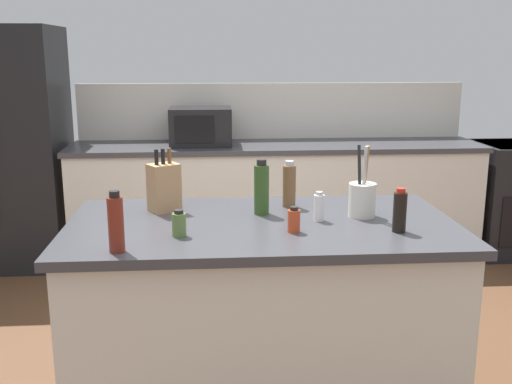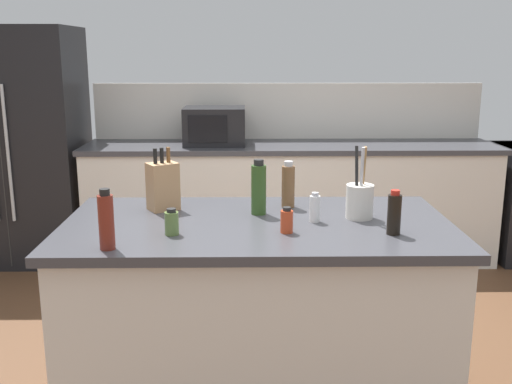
# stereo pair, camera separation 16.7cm
# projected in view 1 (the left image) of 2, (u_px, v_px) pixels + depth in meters

# --- Properties ---
(back_counter_run) EXTENTS (3.25, 0.66, 0.94)m
(back_counter_run) POSITION_uv_depth(u_px,v_px,m) (276.00, 201.00, 4.85)
(back_counter_run) COLOR beige
(back_counter_run) RESTS_ON ground_plane
(wall_backsplash) EXTENTS (3.21, 0.03, 0.46)m
(wall_backsplash) POSITION_uv_depth(u_px,v_px,m) (273.00, 111.00, 4.99)
(wall_backsplash) COLOR beige
(wall_backsplash) RESTS_ON back_counter_run
(kitchen_island) EXTENTS (1.68, 0.90, 0.94)m
(kitchen_island) POSITION_uv_depth(u_px,v_px,m) (262.00, 322.00, 2.69)
(kitchen_island) COLOR beige
(kitchen_island) RESTS_ON ground_plane
(refrigerator) EXTENTS (0.98, 0.75, 1.84)m
(refrigerator) POSITION_uv_depth(u_px,v_px,m) (0.00, 148.00, 4.64)
(refrigerator) COLOR black
(refrigerator) RESTS_ON ground_plane
(microwave) EXTENTS (0.48, 0.39, 0.29)m
(microwave) POSITION_uv_depth(u_px,v_px,m) (201.00, 126.00, 4.66)
(microwave) COLOR black
(microwave) RESTS_ON back_counter_run
(knife_block) EXTENTS (0.16, 0.15, 0.29)m
(knife_block) POSITION_uv_depth(u_px,v_px,m) (164.00, 187.00, 2.73)
(knife_block) COLOR #A87C54
(knife_block) RESTS_ON kitchen_island
(utensil_crock) EXTENTS (0.12, 0.12, 0.32)m
(utensil_crock) POSITION_uv_depth(u_px,v_px,m) (362.00, 198.00, 2.65)
(utensil_crock) COLOR beige
(utensil_crock) RESTS_ON kitchen_island
(olive_oil_bottle) EXTENTS (0.07, 0.07, 0.25)m
(olive_oil_bottle) POSITION_uv_depth(u_px,v_px,m) (262.00, 189.00, 2.68)
(olive_oil_bottle) COLOR #2D4C1E
(olive_oil_bottle) RESTS_ON kitchen_island
(pepper_grinder) EXTENTS (0.06, 0.06, 0.22)m
(pepper_grinder) POSITION_uv_depth(u_px,v_px,m) (289.00, 185.00, 2.82)
(pepper_grinder) COLOR brown
(pepper_grinder) RESTS_ON kitchen_island
(soy_sauce_bottle) EXTENTS (0.05, 0.05, 0.18)m
(soy_sauce_bottle) POSITION_uv_depth(u_px,v_px,m) (400.00, 211.00, 2.42)
(soy_sauce_bottle) COLOR black
(soy_sauce_bottle) RESTS_ON kitchen_island
(spice_jar_oregano) EXTENTS (0.06, 0.06, 0.11)m
(spice_jar_oregano) POSITION_uv_depth(u_px,v_px,m) (179.00, 224.00, 2.37)
(spice_jar_oregano) COLOR #567038
(spice_jar_oregano) RESTS_ON kitchen_island
(salt_shaker) EXTENTS (0.05, 0.05, 0.13)m
(salt_shaker) POSITION_uv_depth(u_px,v_px,m) (319.00, 207.00, 2.59)
(salt_shaker) COLOR silver
(salt_shaker) RESTS_ON kitchen_island
(vinegar_bottle) EXTENTS (0.06, 0.06, 0.23)m
(vinegar_bottle) POSITION_uv_depth(u_px,v_px,m) (116.00, 223.00, 2.17)
(vinegar_bottle) COLOR maroon
(vinegar_bottle) RESTS_ON kitchen_island
(spice_jar_paprika) EXTENTS (0.05, 0.05, 0.11)m
(spice_jar_paprika) POSITION_uv_depth(u_px,v_px,m) (294.00, 220.00, 2.43)
(spice_jar_paprika) COLOR #B73D1E
(spice_jar_paprika) RESTS_ON kitchen_island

